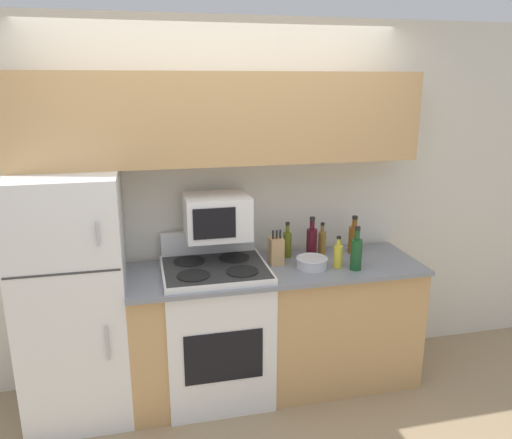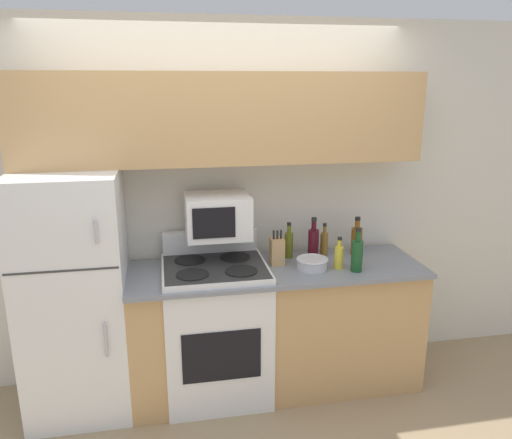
# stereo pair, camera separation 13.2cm
# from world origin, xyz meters

# --- Properties ---
(ground_plane) EXTENTS (12.00, 12.00, 0.00)m
(ground_plane) POSITION_xyz_m (0.00, 0.00, 0.00)
(ground_plane) COLOR tan
(wall_back) EXTENTS (8.00, 0.05, 2.55)m
(wall_back) POSITION_xyz_m (0.00, 0.66, 1.27)
(wall_back) COLOR silver
(wall_back) RESTS_ON ground_plane
(lower_cabinets) EXTENTS (2.00, 0.65, 0.91)m
(lower_cabinets) POSITION_xyz_m (0.32, 0.30, 0.46)
(lower_cabinets) COLOR tan
(lower_cabinets) RESTS_ON ground_plane
(refrigerator) EXTENTS (0.65, 0.65, 1.60)m
(refrigerator) POSITION_xyz_m (-1.00, 0.31, 0.80)
(refrigerator) COLOR white
(refrigerator) RESTS_ON ground_plane
(upper_cabinets) EXTENTS (2.65, 0.32, 0.59)m
(upper_cabinets) POSITION_xyz_m (0.00, 0.48, 1.90)
(upper_cabinets) COLOR tan
(upper_cabinets) RESTS_ON refrigerator
(stove) EXTENTS (0.69, 0.63, 1.11)m
(stove) POSITION_xyz_m (-0.10, 0.29, 0.49)
(stove) COLOR white
(stove) RESTS_ON ground_plane
(microwave) EXTENTS (0.43, 0.35, 0.29)m
(microwave) POSITION_xyz_m (-0.06, 0.42, 1.26)
(microwave) COLOR white
(microwave) RESTS_ON stove
(knife_block) EXTENTS (0.09, 0.11, 0.25)m
(knife_block) POSITION_xyz_m (0.34, 0.35, 1.00)
(knife_block) COLOR tan
(knife_block) RESTS_ON lower_cabinets
(bowl) EXTENTS (0.22, 0.22, 0.07)m
(bowl) POSITION_xyz_m (0.55, 0.22, 0.95)
(bowl) COLOR silver
(bowl) RESTS_ON lower_cabinets
(bottle_vinegar) EXTENTS (0.06, 0.06, 0.24)m
(bottle_vinegar) POSITION_xyz_m (0.71, 0.47, 1.00)
(bottle_vinegar) COLOR olive
(bottle_vinegar) RESTS_ON lower_cabinets
(bottle_wine_green) EXTENTS (0.08, 0.08, 0.30)m
(bottle_wine_green) POSITION_xyz_m (0.83, 0.13, 1.03)
(bottle_wine_green) COLOR #194C23
(bottle_wine_green) RESTS_ON lower_cabinets
(bottle_whiskey) EXTENTS (0.08, 0.08, 0.28)m
(bottle_whiskey) POSITION_xyz_m (0.95, 0.45, 1.02)
(bottle_whiskey) COLOR brown
(bottle_whiskey) RESTS_ON lower_cabinets
(bottle_wine_red) EXTENTS (0.08, 0.08, 0.30)m
(bottle_wine_red) POSITION_xyz_m (0.62, 0.42, 1.03)
(bottle_wine_red) COLOR #470F19
(bottle_wine_red) RESTS_ON lower_cabinets
(bottle_cooking_spray) EXTENTS (0.06, 0.06, 0.22)m
(bottle_cooking_spray) POSITION_xyz_m (0.73, 0.19, 0.99)
(bottle_cooking_spray) COLOR gold
(bottle_cooking_spray) RESTS_ON lower_cabinets
(bottle_olive_oil) EXTENTS (0.06, 0.06, 0.26)m
(bottle_olive_oil) POSITION_xyz_m (0.45, 0.47, 1.01)
(bottle_olive_oil) COLOR #5B6619
(bottle_olive_oil) RESTS_ON lower_cabinets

